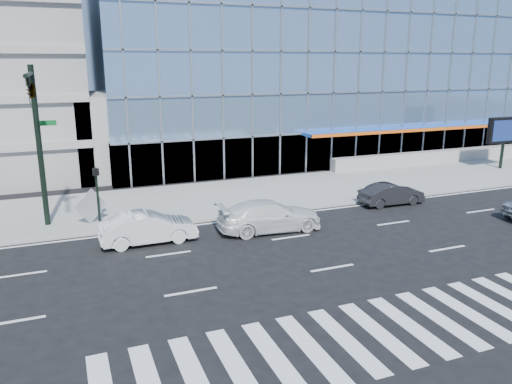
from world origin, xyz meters
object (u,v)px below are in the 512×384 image
marquee_sign (505,131)px  white_suv (270,216)px  dark_sedan (391,194)px  white_sedan (148,228)px  ped_signal_post (97,187)px  traffic_signal (34,109)px  tilted_panel (91,206)px

marquee_sign → white_suv: size_ratio=0.75×
marquee_sign → dark_sedan: (-13.98, -4.99, -2.42)m
marquee_sign → dark_sedan: 15.04m
white_suv → white_sedan: white_suv is taller
dark_sedan → white_sedan: bearing=95.9°
white_suv → ped_signal_post: bearing=68.6°
traffic_signal → ped_signal_post: size_ratio=2.67×
traffic_signal → tilted_panel: (2.15, 0.85, -5.10)m
white_suv → dark_sedan: (8.58, 1.66, -0.12)m
ped_signal_post → tilted_panel: ped_signal_post is taller
ped_signal_post → white_suv: size_ratio=0.57×
ped_signal_post → marquee_sign: size_ratio=0.75×
white_suv → dark_sedan: white_suv is taller
dark_sedan → tilted_panel: size_ratio=3.01×
ped_signal_post → tilted_panel: 1.23m
marquee_sign → traffic_signal: bearing=-174.1°
white_suv → tilted_panel: 9.25m
white_sedan → white_suv: bearing=-95.3°
marquee_sign → tilted_panel: (-30.85, -2.57, -2.00)m
white_suv → marquee_sign: bearing=-70.6°
marquee_sign → tilted_panel: 31.02m
ped_signal_post → white_suv: (7.94, -3.60, -1.37)m
white_suv → white_sedan: size_ratio=1.18×
white_suv → tilted_panel: (-8.30, 4.08, 0.29)m
marquee_sign → dark_sedan: bearing=-160.3°
marquee_sign → tilted_panel: marquee_sign is taller
white_suv → traffic_signal: bearing=75.8°
ped_signal_post → tilted_panel: (-0.35, 0.48, -1.08)m
ped_signal_post → white_sedan: ped_signal_post is taller
traffic_signal → ped_signal_post: traffic_signal is taller
ped_signal_post → white_suv: bearing=-24.4°
dark_sedan → tilted_panel: tilted_panel is taller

